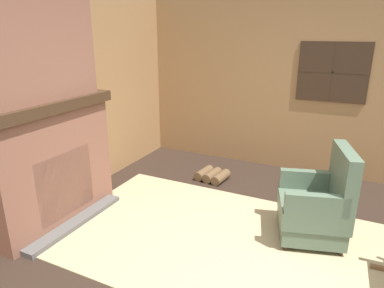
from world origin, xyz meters
name	(u,v)px	position (x,y,z in m)	size (l,w,h in m)	color
ground_plane	(270,285)	(0.00, 0.00, 0.00)	(14.00, 14.00, 0.00)	#2D2119
wood_panel_wall_left	(24,108)	(-2.67, 0.00, 1.24)	(0.06, 5.88, 2.49)	#9E7247
wood_panel_wall_back	(323,89)	(0.00, 2.67, 1.25)	(5.88, 0.09, 2.49)	#9E7247
fireplace_hearth	(50,163)	(-2.41, 0.00, 0.67)	(0.65, 1.54, 1.35)	brown
chimney_breast	(32,42)	(-2.42, 0.00, 1.91)	(0.39, 1.26, 1.11)	brown
area_rug	(236,244)	(-0.44, 0.42, 0.01)	(3.70, 2.05, 0.01)	tan
armchair	(317,207)	(0.23, 0.87, 0.36)	(0.78, 0.80, 0.97)	#516651
firewood_stack	(212,175)	(-1.25, 1.75, 0.07)	(0.45, 0.39, 0.13)	brown
storage_case	(58,89)	(-2.47, 0.29, 1.42)	(0.16, 0.26, 0.13)	black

